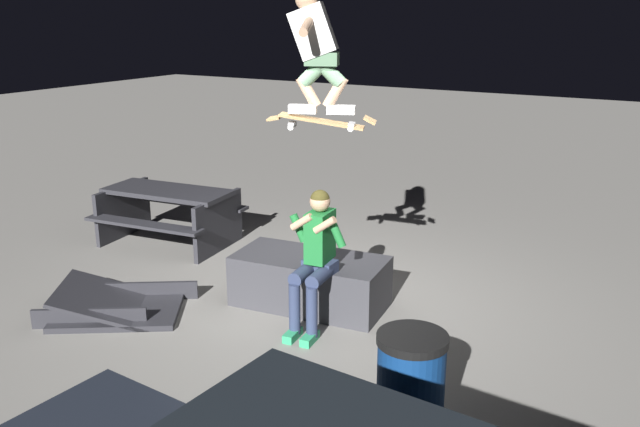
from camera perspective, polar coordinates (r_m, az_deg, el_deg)
name	(u,v)px	position (r m, az deg, el deg)	size (l,w,h in m)	color
ground_plane	(325,302)	(7.30, 0.45, -7.56)	(40.00, 40.00, 0.00)	gray
ledge_box_main	(310,281)	(7.13, -0.86, -5.77)	(1.60, 0.76, 0.54)	#38383D
person_sitting_on_ledge	(315,253)	(6.48, -0.39, -3.35)	(0.60, 0.77, 1.38)	#2D3856
skateboard	(322,121)	(6.32, 0.15, 7.85)	(1.02, 0.57, 0.15)	#AD8451
skater_airborne	(316,46)	(6.26, -0.37, 14.09)	(0.63, 0.85, 1.12)	white
kicker_ramp	(119,307)	(7.34, -16.74, -7.61)	(1.55, 1.46, 0.42)	#28282D
picnic_table_back	(169,207)	(9.18, -12.76, 0.51)	(1.84, 1.53, 0.75)	#28282D
trash_bin	(410,392)	(4.90, 7.69, -14.86)	(0.50, 0.50, 0.90)	navy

